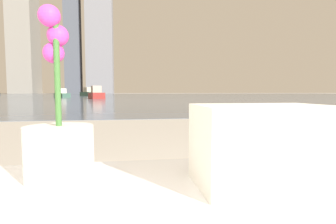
% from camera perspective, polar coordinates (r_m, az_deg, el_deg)
% --- Properties ---
extents(potted_orchid, '(0.14, 0.14, 0.36)m').
position_cam_1_polar(potted_orchid, '(0.60, -22.62, -5.73)').
color(potted_orchid, silver).
rests_on(potted_orchid, bathtub).
extents(towel_stack, '(0.26, 0.16, 0.16)m').
position_cam_1_polar(towel_stack, '(0.55, 19.58, -6.83)').
color(towel_stack, silver).
rests_on(towel_stack, bathtub).
extents(harbor_water, '(180.00, 110.00, 0.01)m').
position_cam_1_polar(harbor_water, '(61.74, -8.41, 3.69)').
color(harbor_water, slate).
rests_on(harbor_water, ground_plane).
extents(harbor_boat_1, '(2.57, 3.14, 1.15)m').
position_cam_1_polar(harbor_boat_1, '(36.70, -22.09, 3.61)').
color(harbor_boat_1, '#335647').
rests_on(harbor_boat_1, harbor_water).
extents(harbor_boat_2, '(2.14, 3.79, 1.35)m').
position_cam_1_polar(harbor_boat_2, '(28.83, -15.35, 3.78)').
color(harbor_boat_2, maroon).
rests_on(harbor_boat_2, harbor_water).
extents(harbor_boat_3, '(3.26, 4.15, 1.51)m').
position_cam_1_polar(harbor_boat_3, '(48.51, -17.05, 3.99)').
color(harbor_boat_3, '#335647').
rests_on(harbor_boat_3, harbor_water).
extents(skyline_tower_0, '(9.36, 12.60, 57.09)m').
position_cam_1_polar(skyline_tower_0, '(128.16, -29.00, 16.39)').
color(skyline_tower_0, gray).
rests_on(skyline_tower_0, ground_plane).
extents(skyline_tower_1, '(6.19, 6.70, 44.58)m').
position_cam_1_polar(skyline_tower_1, '(121.87, -20.02, 14.33)').
color(skyline_tower_1, '#4C515B').
rests_on(skyline_tower_1, ground_plane).
extents(skyline_tower_2, '(10.93, 10.66, 54.96)m').
position_cam_1_polar(skyline_tower_2, '(121.31, -14.66, 17.00)').
color(skyline_tower_2, slate).
rests_on(skyline_tower_2, ground_plane).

